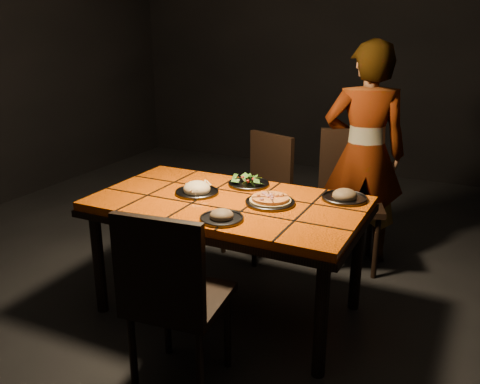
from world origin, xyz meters
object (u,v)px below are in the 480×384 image
at_px(diner, 364,154).
at_px(chair_far_right, 350,189).
at_px(dining_table, 228,212).
at_px(chair_near, 171,292).
at_px(plate_pizza, 270,201).
at_px(chair_far_left, 262,186).
at_px(plate_pasta, 197,190).

bearing_deg(diner, chair_far_right, 38.73).
relative_size(dining_table, chair_near, 1.66).
bearing_deg(chair_near, plate_pizza, -106.28).
xyz_separation_m(chair_near, diner, (0.44, 1.94, 0.27)).
xyz_separation_m(chair_far_left, diner, (0.73, 0.22, 0.29)).
distance_m(dining_table, plate_pizza, 0.28).
height_order(dining_table, plate_pasta, plate_pasta).
height_order(dining_table, chair_far_left, chair_far_left).
xyz_separation_m(chair_far_left, chair_far_right, (0.66, 0.12, 0.04)).
height_order(plate_pizza, plate_pasta, plate_pasta).
bearing_deg(plate_pizza, plate_pasta, -176.61).
bearing_deg(diner, chair_near, 59.80).
relative_size(chair_near, diner, 0.59).
distance_m(chair_far_left, plate_pizza, 1.01).
height_order(chair_far_right, plate_pizza, chair_far_right).
height_order(chair_far_right, diner, diner).
xyz_separation_m(chair_far_right, diner, (0.07, 0.10, 0.25)).
relative_size(chair_far_right, plate_pizza, 2.99).
bearing_deg(dining_table, chair_far_left, 101.06).
height_order(diner, plate_pizza, diner).
xyz_separation_m(dining_table, chair_far_right, (0.48, 1.04, -0.09)).
bearing_deg(chair_far_left, dining_table, -59.51).
relative_size(chair_far_left, diner, 0.57).
relative_size(plate_pizza, plate_pasta, 1.25).
distance_m(chair_near, diner, 2.01).
distance_m(dining_table, chair_far_right, 1.15).
distance_m(chair_far_right, plate_pasta, 1.26).
height_order(chair_near, chair_far_left, chair_near).
bearing_deg(plate_pizza, chair_near, -99.82).
bearing_deg(chair_near, diner, -109.20).
distance_m(diner, plate_pizza, 1.14).
distance_m(chair_near, chair_far_right, 1.88).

